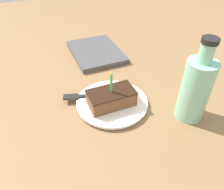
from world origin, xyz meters
name	(u,v)px	position (x,y,z in m)	size (l,w,h in m)	color
ground_plane	(108,106)	(0.00, 0.00, -0.02)	(2.40, 2.40, 0.04)	olive
plate	(112,103)	(-0.02, -0.01, 0.01)	(0.22, 0.22, 0.02)	white
cake_slice	(113,97)	(-0.03, 0.00, 0.04)	(0.07, 0.14, 0.11)	brown
fork	(90,96)	(0.03, 0.05, 0.02)	(0.08, 0.19, 0.00)	#262626
bottle	(196,88)	(-0.14, -0.19, 0.10)	(0.08, 0.08, 0.24)	#8CD1B2
marble_board	(96,52)	(0.30, -0.07, 0.01)	(0.25, 0.19, 0.02)	#4C4C51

